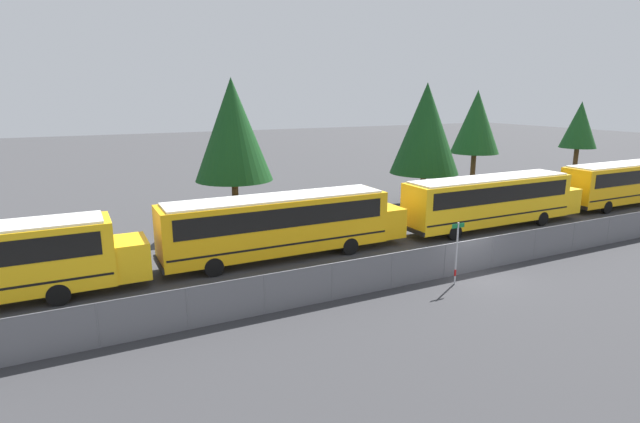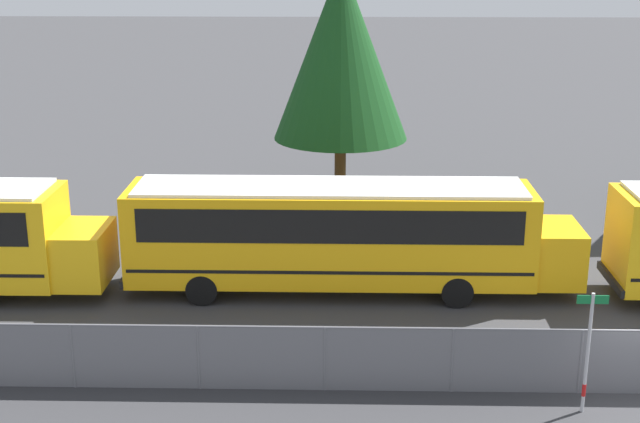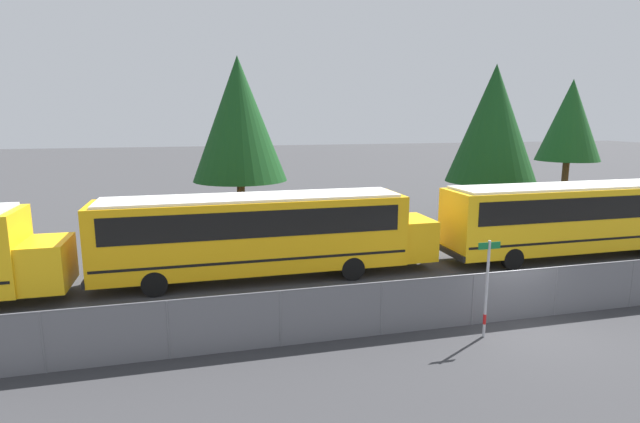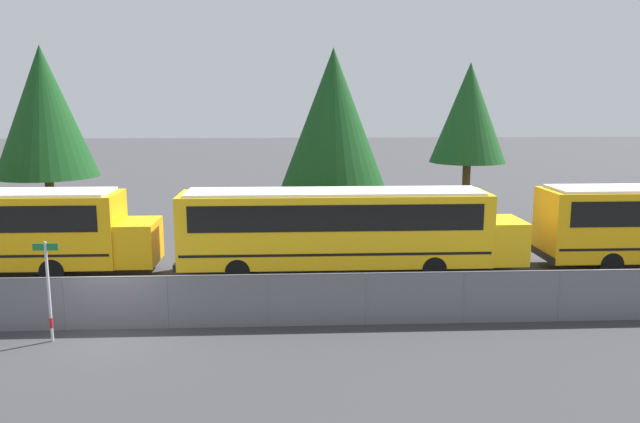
{
  "view_description": "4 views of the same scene",
  "coord_description": "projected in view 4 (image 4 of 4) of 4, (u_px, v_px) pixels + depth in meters",
  "views": [
    {
      "loc": [
        -16.75,
        -17.3,
        8.47
      ],
      "look_at": [
        -4.82,
        6.5,
        2.21
      ],
      "focal_mm": 28.0,
      "sensor_mm": 36.0,
      "label": 1
    },
    {
      "loc": [
        -7.18,
        -19.05,
        10.44
      ],
      "look_at": [
        -7.78,
        6.74,
        2.37
      ],
      "focal_mm": 50.0,
      "sensor_mm": 36.0,
      "label": 2
    },
    {
      "loc": [
        -9.67,
        -12.98,
        6.37
      ],
      "look_at": [
        -4.68,
        6.59,
        2.53
      ],
      "focal_mm": 28.0,
      "sensor_mm": 36.0,
      "label": 3
    },
    {
      "loc": [
        5.17,
        -18.13,
        6.76
      ],
      "look_at": [
        6.4,
        6.04,
        2.48
      ],
      "focal_mm": 35.0,
      "sensor_mm": 36.0,
      "label": 4
    }
  ],
  "objects": [
    {
      "name": "fence",
      "position": [
        116.0,
        302.0,
        18.59
      ],
      "size": [
        69.14,
        0.07,
        1.66
      ],
      "color": "#9EA0A5",
      "rests_on": "ground_plane"
    },
    {
      "name": "tree_2",
      "position": [
        333.0,
        118.0,
        30.96
      ],
      "size": [
        5.22,
        5.22,
        9.36
      ],
      "color": "#51381E",
      "rests_on": "ground_plane"
    },
    {
      "name": "tree_0",
      "position": [
        469.0,
        113.0,
        34.01
      ],
      "size": [
        4.16,
        4.16,
        8.85
      ],
      "color": "#51381E",
      "rests_on": "ground_plane"
    },
    {
      "name": "school_bus_2",
      "position": [
        342.0,
        225.0,
        24.47
      ],
      "size": [
        13.6,
        2.53,
        3.35
      ],
      "color": "yellow",
      "rests_on": "ground_plane"
    },
    {
      "name": "street_sign",
      "position": [
        49.0,
        289.0,
        17.54
      ],
      "size": [
        0.7,
        0.09,
        2.92
      ],
      "color": "#B7B7BC",
      "rests_on": "ground_plane"
    },
    {
      "name": "ground_plane",
      "position": [
        118.0,
        329.0,
        18.74
      ],
      "size": [
        200.0,
        200.0,
        0.0
      ],
      "primitive_type": "plane",
      "color": "#38383A"
    },
    {
      "name": "tree_1",
      "position": [
        44.0,
        112.0,
        31.51
      ],
      "size": [
        5.09,
        5.09,
        9.56
      ],
      "color": "#51381E",
      "rests_on": "ground_plane"
    }
  ]
}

